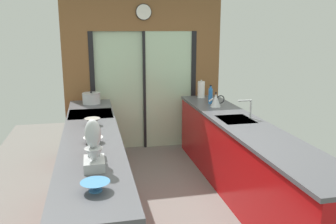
# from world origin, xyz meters

# --- Properties ---
(ground_plane) EXTENTS (5.04, 7.60, 0.02)m
(ground_plane) POSITION_xyz_m (0.00, 0.60, -0.01)
(ground_plane) COLOR slate
(back_wall_unit) EXTENTS (2.64, 0.12, 2.70)m
(back_wall_unit) POSITION_xyz_m (0.00, 2.40, 1.52)
(back_wall_unit) COLOR brown
(back_wall_unit) RESTS_ON ground_plane
(left_counter_run) EXTENTS (0.62, 3.80, 0.92)m
(left_counter_run) POSITION_xyz_m (-0.91, 0.13, 0.47)
(left_counter_run) COLOR #AD0C0F
(left_counter_run) RESTS_ON ground_plane
(right_counter_run) EXTENTS (0.62, 3.80, 0.92)m
(right_counter_run) POSITION_xyz_m (0.91, 0.30, 0.46)
(right_counter_run) COLOR #AD0C0F
(right_counter_run) RESTS_ON ground_plane
(sink_faucet) EXTENTS (0.19, 0.02, 0.25)m
(sink_faucet) POSITION_xyz_m (1.06, 0.55, 1.09)
(sink_faucet) COLOR #B7BABC
(sink_faucet) RESTS_ON right_counter_run
(oven_range) EXTENTS (0.60, 0.60, 0.92)m
(oven_range) POSITION_xyz_m (-0.91, 1.25, 0.46)
(oven_range) COLOR #B7BABC
(oven_range) RESTS_ON ground_plane
(mixing_bowl_near) EXTENTS (0.21, 0.21, 0.07)m
(mixing_bowl_near) POSITION_xyz_m (-0.89, -1.15, 0.96)
(mixing_bowl_near) COLOR teal
(mixing_bowl_near) RESTS_ON left_counter_run
(mixing_bowl_mid) EXTENTS (0.20, 0.20, 0.06)m
(mixing_bowl_mid) POSITION_xyz_m (-0.89, -0.04, 0.95)
(mixing_bowl_mid) COLOR silver
(mixing_bowl_mid) RESTS_ON left_counter_run
(mixing_bowl_far) EXTENTS (0.19, 0.19, 0.09)m
(mixing_bowl_far) POSITION_xyz_m (-0.89, 0.64, 0.97)
(mixing_bowl_far) COLOR gray
(mixing_bowl_far) RESTS_ON left_counter_run
(knife_block) EXTENTS (0.08, 0.14, 0.28)m
(knife_block) POSITION_xyz_m (-0.89, -0.39, 1.03)
(knife_block) COLOR brown
(knife_block) RESTS_ON left_counter_run
(stand_mixer) EXTENTS (0.17, 0.27, 0.42)m
(stand_mixer) POSITION_xyz_m (-0.89, -0.72, 1.08)
(stand_mixer) COLOR #B7BABC
(stand_mixer) RESTS_ON left_counter_run
(stock_pot) EXTENTS (0.27, 0.27, 0.19)m
(stock_pot) POSITION_xyz_m (-0.89, 1.92, 1.00)
(stock_pot) COLOR #B7BABC
(stock_pot) RESTS_ON left_counter_run
(kettle) EXTENTS (0.24, 0.16, 0.22)m
(kettle) POSITION_xyz_m (0.89, 1.30, 1.02)
(kettle) COLOR #B7BABC
(kettle) RESTS_ON right_counter_run
(soap_bottle) EXTENTS (0.06, 0.06, 0.29)m
(soap_bottle) POSITION_xyz_m (0.89, 1.53, 1.04)
(soap_bottle) COLOR #286BB7
(soap_bottle) RESTS_ON right_counter_run
(paper_towel_roll) EXTENTS (0.13, 0.13, 0.30)m
(paper_towel_roll) POSITION_xyz_m (0.89, 2.00, 1.06)
(paper_towel_roll) COLOR #B7BABC
(paper_towel_roll) RESTS_ON right_counter_run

